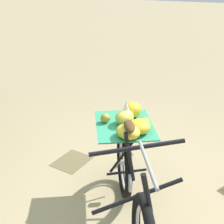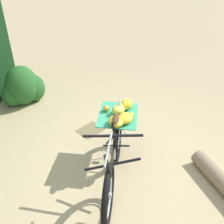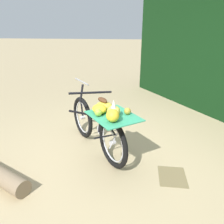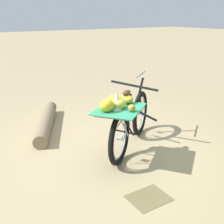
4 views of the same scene
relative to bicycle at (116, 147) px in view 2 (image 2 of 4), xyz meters
The scene contains 4 objects.
ground_plane 0.56m from the bicycle, 118.41° to the right, with size 60.00×60.00×0.00m, color tan.
bicycle is the anchor object (origin of this frame).
shrub_cluster 2.78m from the bicycle, 93.13° to the right, with size 0.87×0.60×0.83m.
leaf_litter_patch 1.27m from the bicycle, 113.41° to the right, with size 0.44×0.36×0.01m, color olive.
Camera 2 is at (2.00, 1.98, 2.74)m, focal length 40.60 mm.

